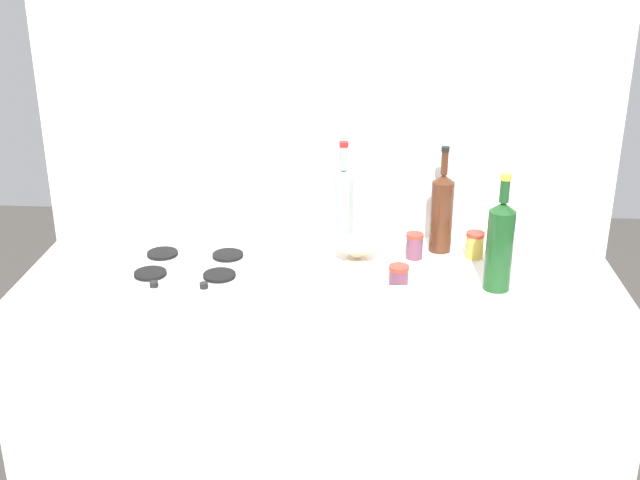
# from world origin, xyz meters

# --- Properties ---
(counter_block) EXTENTS (1.80, 0.70, 0.90)m
(counter_block) POSITION_xyz_m (0.00, 0.00, 0.45)
(counter_block) COLOR silver
(counter_block) RESTS_ON ground
(backsplash_panel) EXTENTS (1.90, 0.06, 2.49)m
(backsplash_panel) POSITION_xyz_m (0.00, 0.38, 1.24)
(backsplash_panel) COLOR white
(backsplash_panel) RESTS_ON ground
(stovetop_hob) EXTENTS (0.41, 0.34, 0.04)m
(stovetop_hob) POSITION_xyz_m (-0.40, 0.00, 0.91)
(stovetop_hob) COLOR #B2B2B7
(stovetop_hob) RESTS_ON counter_block
(plate_stack) EXTENTS (0.25, 0.25, 0.05)m
(plate_stack) POSITION_xyz_m (0.66, 0.16, 0.93)
(plate_stack) COLOR white
(plate_stack) RESTS_ON counter_block
(wine_bottle_leftmost) EXTENTS (0.07, 0.07, 0.35)m
(wine_bottle_leftmost) POSITION_xyz_m (0.06, 0.27, 1.04)
(wine_bottle_leftmost) COLOR gray
(wine_bottle_leftmost) RESTS_ON counter_block
(wine_bottle_mid_left) EXTENTS (0.08, 0.08, 0.35)m
(wine_bottle_mid_left) POSITION_xyz_m (0.52, -0.05, 1.04)
(wine_bottle_mid_left) COLOR #19471E
(wine_bottle_mid_left) RESTS_ON counter_block
(wine_bottle_mid_right) EXTENTS (0.07, 0.07, 0.35)m
(wine_bottle_mid_right) POSITION_xyz_m (0.38, 0.23, 1.04)
(wine_bottle_mid_right) COLOR #472314
(wine_bottle_mid_right) RESTS_ON counter_block
(mixing_bowl) EXTENTS (0.15, 0.15, 0.06)m
(mixing_bowl) POSITION_xyz_m (0.11, 0.12, 0.94)
(mixing_bowl) COLOR beige
(mixing_bowl) RESTS_ON counter_block
(butter_dish) EXTENTS (0.17, 0.11, 0.05)m
(butter_dish) POSITION_xyz_m (0.19, -0.20, 0.93)
(butter_dish) COLOR white
(butter_dish) RESTS_ON counter_block
(condiment_jar_front) EXTENTS (0.06, 0.06, 0.07)m
(condiment_jar_front) POSITION_xyz_m (0.23, -0.07, 0.94)
(condiment_jar_front) COLOR #66384C
(condiment_jar_front) RESTS_ON counter_block
(condiment_jar_rear) EXTENTS (0.06, 0.06, 0.08)m
(condiment_jar_rear) POSITION_xyz_m (0.48, 0.18, 0.94)
(condiment_jar_rear) COLOR gold
(condiment_jar_rear) RESTS_ON counter_block
(condiment_jar_spare) EXTENTS (0.06, 0.06, 0.08)m
(condiment_jar_spare) POSITION_xyz_m (0.29, 0.16, 0.94)
(condiment_jar_spare) COLOR #66384C
(condiment_jar_spare) RESTS_ON counter_block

